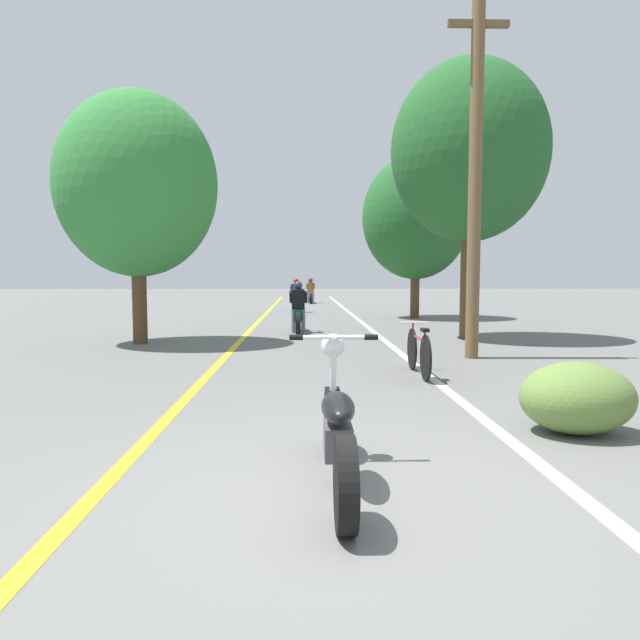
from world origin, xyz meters
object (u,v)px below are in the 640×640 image
roadside_tree_left (137,185)px  motorcycle_rider_far (311,294)px  motorcycle_foreground (337,428)px  utility_pole (475,173)px  roadside_tree_right_far (416,218)px  motorcycle_rider_lead (298,313)px  motorcycle_rider_mid (296,300)px  bicycle_parked (419,352)px  roadside_tree_right_near (470,152)px

roadside_tree_left → motorcycle_rider_far: 18.98m
motorcycle_foreground → utility_pole: bearing=65.4°
roadside_tree_right_far → motorcycle_rider_far: roadside_tree_right_far is taller
utility_pole → motorcycle_foreground: 7.53m
utility_pole → motorcycle_rider_far: size_ratio=3.16×
roadside_tree_left → motorcycle_foreground: bearing=-66.0°
utility_pole → roadside_tree_left: utility_pole is taller
roadside_tree_right_far → motorcycle_rider_lead: roadside_tree_right_far is taller
roadside_tree_right_far → utility_pole: bearing=-95.1°
motorcycle_rider_mid → motorcycle_rider_far: bearing=84.8°
motorcycle_rider_mid → bicycle_parked: bearing=-82.1°
roadside_tree_right_far → bicycle_parked: bearing=-100.9°
roadside_tree_right_near → motorcycle_rider_lead: 5.86m
motorcycle_foreground → motorcycle_rider_far: size_ratio=0.99×
motorcycle_rider_far → bicycle_parked: size_ratio=1.23×
roadside_tree_right_near → bicycle_parked: size_ratio=3.88×
motorcycle_rider_lead → bicycle_parked: bearing=-73.8°
motorcycle_foreground → motorcycle_rider_mid: size_ratio=1.04×
bicycle_parked → roadside_tree_right_far: bearing=79.1°
utility_pole → roadside_tree_right_far: utility_pole is taller
motorcycle_rider_lead → motorcycle_foreground: bearing=-88.1°
roadside_tree_left → bicycle_parked: 7.57m
motorcycle_rider_lead → roadside_tree_right_near: bearing=-21.2°
roadside_tree_left → motorcycle_rider_lead: 5.17m
motorcycle_rider_mid → bicycle_parked: motorcycle_rider_mid is taller
roadside_tree_right_far → motorcycle_rider_lead: size_ratio=2.90×
motorcycle_rider_lead → bicycle_parked: motorcycle_rider_lead is taller
utility_pole → motorcycle_rider_lead: (-3.24, 4.76, -2.86)m
motorcycle_rider_lead → utility_pole: bearing=-55.7°
motorcycle_rider_lead → motorcycle_rider_mid: motorcycle_rider_mid is taller
motorcycle_rider_mid → bicycle_parked: (2.04, -14.75, -0.16)m
utility_pole → motorcycle_rider_mid: bearing=104.6°
motorcycle_foreground → motorcycle_rider_mid: motorcycle_rider_mid is taller
motorcycle_foreground → motorcycle_rider_lead: motorcycle_rider_lead is taller
roadside_tree_right_near → motorcycle_foreground: 10.94m
motorcycle_foreground → bicycle_parked: 4.78m
roadside_tree_left → motorcycle_foreground: size_ratio=2.69×
roadside_tree_left → bicycle_parked: size_ratio=3.28×
bicycle_parked → motorcycle_foreground: bearing=-108.6°
roadside_tree_right_far → motorcycle_foreground: bearing=-103.1°
roadside_tree_right_near → roadside_tree_right_far: size_ratio=1.15×
utility_pole → motorcycle_foreground: (-2.88, -6.29, -2.97)m
utility_pole → motorcycle_rider_lead: bearing=124.3°
roadside_tree_right_near → roadside_tree_right_far: (0.06, 6.63, -0.89)m
roadside_tree_right_far → motorcycle_foreground: (-3.76, -16.11, -3.14)m
roadside_tree_right_far → motorcycle_rider_mid: bearing=143.4°
utility_pole → motorcycle_rider_far: utility_pole is taller
roadside_tree_right_far → motorcycle_rider_far: size_ratio=2.75×
utility_pole → motorcycle_foreground: utility_pole is taller
motorcycle_foreground → motorcycle_rider_far: 27.06m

